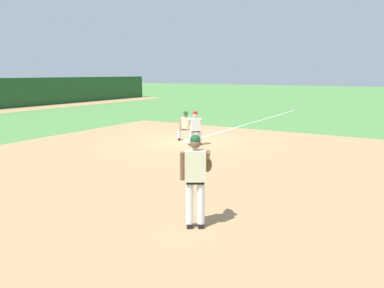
{
  "coord_description": "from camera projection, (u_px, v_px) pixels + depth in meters",
  "views": [
    {
      "loc": [
        -13.98,
        -8.61,
        3.0
      ],
      "look_at": [
        -5.6,
        -3.55,
        1.14
      ],
      "focal_mm": 35.0,
      "sensor_mm": 36.0,
      "label": 1
    }
  ],
  "objects": [
    {
      "name": "ground_plane",
      "position": [
        189.0,
        142.0,
        16.69
      ],
      "size": [
        160.0,
        160.0,
        0.0
      ],
      "primitive_type": "plane",
      "color": "#518942"
    },
    {
      "name": "infield_dirt_patch",
      "position": [
        191.0,
        168.0,
        12.04
      ],
      "size": [
        18.0,
        18.0,
        0.01
      ],
      "primitive_type": "cube",
      "color": "tan",
      "rests_on": "ground"
    },
    {
      "name": "foul_line_stripe",
      "position": [
        257.0,
        121.0,
        23.58
      ],
      "size": [
        16.38,
        0.1,
        0.0
      ],
      "primitive_type": "cube",
      "color": "white",
      "rests_on": "ground"
    },
    {
      "name": "first_base_bag",
      "position": [
        189.0,
        141.0,
        16.68
      ],
      "size": [
        0.38,
        0.38,
        0.09
      ],
      "primitive_type": "cube",
      "color": "white",
      "rests_on": "ground"
    },
    {
      "name": "baseball",
      "position": [
        183.0,
        157.0,
        13.52
      ],
      "size": [
        0.07,
        0.07,
        0.07
      ],
      "primitive_type": "sphere",
      "color": "white",
      "rests_on": "ground"
    },
    {
      "name": "pitcher",
      "position": [
        196.0,
        175.0,
        7.24
      ],
      "size": [
        0.84,
        0.57,
        1.86
      ],
      "color": "black",
      "rests_on": "ground"
    },
    {
      "name": "first_baseman",
      "position": [
        186.0,
        124.0,
        16.87
      ],
      "size": [
        0.81,
        1.04,
        1.34
      ],
      "color": "black",
      "rests_on": "ground"
    },
    {
      "name": "baserunner",
      "position": [
        195.0,
        127.0,
        15.67
      ],
      "size": [
        0.68,
        0.66,
        1.46
      ],
      "color": "black",
      "rests_on": "ground"
    }
  ]
}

